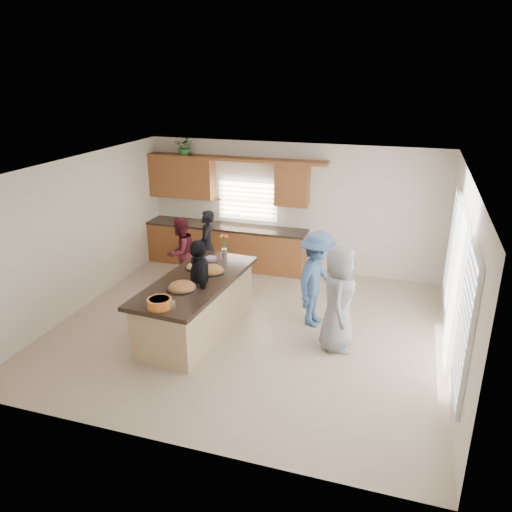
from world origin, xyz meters
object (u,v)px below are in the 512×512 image
(island, at_px, (197,306))
(woman_right_front, at_px, (339,298))
(salad_bowl, at_px, (159,303))
(woman_left_back, at_px, (207,245))
(woman_right_back, at_px, (316,279))
(woman_left_mid, at_px, (181,252))
(woman_left_front, at_px, (200,286))

(island, xyz_separation_m, woman_right_front, (2.36, 0.16, 0.41))
(salad_bowl, bearing_deg, woman_right_front, 27.83)
(woman_left_back, bearing_deg, salad_bowl, -2.26)
(woman_left_back, xyz_separation_m, woman_right_back, (2.58, -1.30, 0.09))
(island, distance_m, woman_right_back, 2.10)
(salad_bowl, xyz_separation_m, woman_right_back, (1.95, 1.97, -0.18))
(woman_left_mid, relative_size, woman_left_front, 0.90)
(woman_left_mid, xyz_separation_m, woman_right_front, (3.43, -1.48, 0.13))
(woman_left_back, bearing_deg, woman_left_mid, -48.81)
(woman_left_back, bearing_deg, woman_right_back, 49.98)
(salad_bowl, relative_size, woman_right_back, 0.21)
(salad_bowl, xyz_separation_m, woman_left_mid, (-1.00, 2.76, -0.29))
(island, relative_size, woman_left_front, 1.69)
(salad_bowl, xyz_separation_m, woman_left_back, (-0.63, 3.27, -0.27))
(woman_right_back, xyz_separation_m, woman_right_front, (0.48, -0.68, 0.02))
(woman_left_back, relative_size, woman_left_mid, 1.02)
(woman_right_back, bearing_deg, island, 126.69)
(woman_left_mid, bearing_deg, island, 49.17)
(woman_right_front, bearing_deg, island, 89.44)
(woman_left_front, bearing_deg, island, -110.66)
(island, distance_m, woman_left_mid, 1.97)
(woman_right_front, bearing_deg, salad_bowl, 113.43)
(woman_right_back, height_order, woman_right_front, woman_right_front)
(salad_bowl, relative_size, woman_left_mid, 0.25)
(island, xyz_separation_m, woman_left_mid, (-1.07, 1.63, 0.28))
(woman_right_back, bearing_deg, woman_left_mid, 87.52)
(woman_left_mid, distance_m, woman_right_front, 3.74)
(salad_bowl, height_order, woman_left_front, woman_left_front)
(woman_left_front, xyz_separation_m, woman_right_front, (2.30, 0.15, 0.04))
(salad_bowl, height_order, woman_right_back, woman_right_back)
(island, distance_m, woman_left_front, 0.37)
(woman_left_back, distance_m, woman_right_front, 3.65)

